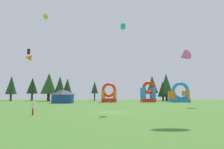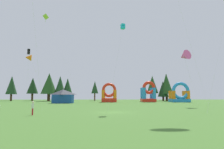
# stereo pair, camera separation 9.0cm
# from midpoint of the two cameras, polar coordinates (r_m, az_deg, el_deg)

# --- Properties ---
(ground_plane) EXTENTS (120.00, 120.00, 0.00)m
(ground_plane) POSITION_cam_midpoint_polar(r_m,az_deg,el_deg) (27.24, 0.28, -11.22)
(ground_plane) COLOR #47752D
(kite_pink_delta) EXTENTS (4.93, 3.16, 12.31)m
(kite_pink_delta) POSITION_cam_midpoint_polar(r_m,az_deg,el_deg) (45.93, 20.81, 5.16)
(kite_pink_delta) COLOR #EA599E
(kite_pink_delta) RESTS_ON ground_plane
(kite_black_box) EXTENTS (4.10, 2.98, 12.64)m
(kite_black_box) POSITION_cam_midpoint_polar(r_m,az_deg,el_deg) (47.02, -23.59, 6.26)
(kite_black_box) COLOR black
(kite_black_box) RESTS_ON ground_plane
(kite_cyan_box) EXTENTS (2.88, 1.29, 14.23)m
(kite_cyan_box) POSITION_cam_midpoint_polar(r_m,az_deg,el_deg) (32.94, 3.34, 14.08)
(kite_cyan_box) COLOR #19B7CC
(kite_cyan_box) RESTS_ON ground_plane
(kite_orange_delta) EXTENTS (2.11, 4.28, 10.29)m
(kite_orange_delta) POSITION_cam_midpoint_polar(r_m,az_deg,el_deg) (40.75, -23.68, 4.66)
(kite_orange_delta) COLOR orange
(kite_orange_delta) RESTS_ON ground_plane
(kite_lime_diamond) EXTENTS (11.34, 1.12, 24.61)m
(kite_lime_diamond) POSITION_cam_midpoint_polar(r_m,az_deg,el_deg) (58.66, -19.21, 15.76)
(kite_lime_diamond) COLOR #8CD826
(kite_lime_diamond) RESTS_ON ground_plane
(person_left_edge) EXTENTS (0.41, 0.41, 1.69)m
(person_left_edge) POSITION_cam_midpoint_polar(r_m,az_deg,el_deg) (25.27, -22.55, -8.92)
(person_left_edge) COLOR #B21E26
(person_left_edge) RESTS_ON ground_plane
(inflatable_red_slide) EXTENTS (4.66, 3.75, 5.98)m
(inflatable_red_slide) POSITION_cam_midpoint_polar(r_m,az_deg,el_deg) (60.20, -0.82, -6.23)
(inflatable_red_slide) COLOR red
(inflatable_red_slide) RESTS_ON ground_plane
(inflatable_yellow_castle) EXTENTS (5.75, 4.39, 6.27)m
(inflatable_yellow_castle) POSITION_cam_midpoint_polar(r_m,az_deg,el_deg) (64.41, 19.66, -5.82)
(inflatable_yellow_castle) COLOR #268CD8
(inflatable_yellow_castle) RESTS_ON ground_plane
(inflatable_blue_arch) EXTENTS (4.43, 4.85, 6.65)m
(inflatable_blue_arch) POSITION_cam_midpoint_polar(r_m,az_deg,el_deg) (63.78, 10.84, -5.77)
(inflatable_blue_arch) COLOR red
(inflatable_blue_arch) RESTS_ON ground_plane
(festival_tent) EXTENTS (5.43, 3.50, 3.82)m
(festival_tent) POSITION_cam_midpoint_polar(r_m,az_deg,el_deg) (55.40, -14.36, -6.30)
(festival_tent) COLOR #19478C
(festival_tent) RESTS_ON ground_plane
(tree_row_0) EXTENTS (3.89, 3.89, 9.21)m
(tree_row_0) POSITION_cam_midpoint_polar(r_m,az_deg,el_deg) (79.52, -27.79, -2.83)
(tree_row_0) COLOR #4C331E
(tree_row_0) RESTS_ON ground_plane
(tree_row_1) EXTENTS (4.10, 4.10, 8.67)m
(tree_row_1) POSITION_cam_midpoint_polar(r_m,az_deg,el_deg) (77.65, -22.62, -3.12)
(tree_row_1) COLOR #4C331E
(tree_row_1) RESTS_ON ground_plane
(tree_row_2) EXTENTS (5.64, 5.64, 9.99)m
(tree_row_2) POSITION_cam_midpoint_polar(r_m,az_deg,el_deg) (72.00, -18.27, -2.61)
(tree_row_2) COLOR #4C331E
(tree_row_2) RESTS_ON ground_plane
(tree_row_3) EXTENTS (4.25, 4.25, 9.00)m
(tree_row_3) POSITION_cam_midpoint_polar(r_m,az_deg,el_deg) (71.41, -15.24, -3.29)
(tree_row_3) COLOR #4C331E
(tree_row_3) RESTS_ON ground_plane
(tree_row_4) EXTENTS (4.02, 4.02, 8.37)m
(tree_row_4) POSITION_cam_midpoint_polar(r_m,az_deg,el_deg) (73.02, -13.11, -3.69)
(tree_row_4) COLOR #4C331E
(tree_row_4) RESTS_ON ground_plane
(tree_row_5) EXTENTS (2.67, 2.67, 7.32)m
(tree_row_5) POSITION_cam_midpoint_polar(r_m,az_deg,el_deg) (72.30, -5.12, -3.89)
(tree_row_5) COLOR #4C331E
(tree_row_5) RESTS_ON ground_plane
(tree_row_6) EXTENTS (4.22, 4.22, 9.29)m
(tree_row_6) POSITION_cam_midpoint_polar(r_m,az_deg,el_deg) (72.49, 12.02, -2.98)
(tree_row_6) COLOR #4C331E
(tree_row_6) RESTS_ON ground_plane
(tree_row_7) EXTENTS (3.87, 3.87, 7.13)m
(tree_row_7) POSITION_cam_midpoint_polar(r_m,az_deg,el_deg) (72.64, 15.05, -4.24)
(tree_row_7) COLOR #4C331E
(tree_row_7) RESTS_ON ground_plane
(tree_row_8) EXTENTS (4.47, 4.47, 10.09)m
(tree_row_8) POSITION_cam_midpoint_polar(r_m,az_deg,el_deg) (73.03, 16.00, -2.68)
(tree_row_8) COLOR #4C331E
(tree_row_8) RESTS_ON ground_plane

